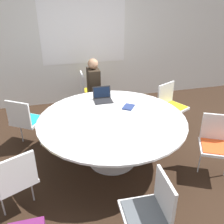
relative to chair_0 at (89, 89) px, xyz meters
The scene contains 12 objects.
ground_plane 1.84m from the chair_0, 88.65° to the right, with size 16.00×16.00×0.00m, color black.
wall_back 1.07m from the chair_0, 86.41° to the left, with size 8.00×0.07×2.70m.
conference_table 1.77m from the chair_0, 88.65° to the right, with size 2.11×2.11×0.74m.
chair_0 is the anchor object (origin of this frame).
chair_1 1.58m from the chair_0, 140.14° to the right, with size 0.60×0.59×0.86m.
chair_2 2.74m from the chair_0, 117.24° to the right, with size 0.58×0.57×0.86m.
chair_3 3.22m from the chair_0, 89.17° to the right, with size 0.44×0.46×0.86m.
chair_4 2.73m from the chair_0, 59.81° to the right, with size 0.58×0.57×0.86m.
chair_5 1.70m from the chair_0, 38.72° to the right, with size 0.58×0.57×0.86m.
person_0 0.32m from the chair_0, 71.80° to the right, with size 0.26×0.36×1.21m.
laptop 1.14m from the chair_0, 87.36° to the right, with size 0.30×0.26×0.21m.
spiral_notebook 1.55m from the chair_0, 75.69° to the right, with size 0.24×0.26×0.02m.
Camera 1 is at (-0.79, -3.03, 2.42)m, focal length 40.00 mm.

